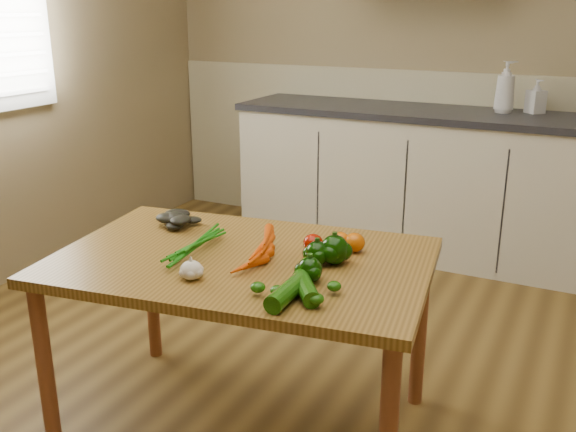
# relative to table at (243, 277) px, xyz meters

# --- Properties ---
(room) EXTENTS (4.04, 5.04, 2.64)m
(room) POSITION_rel_table_xyz_m (0.13, 0.08, 0.64)
(room) COLOR brown
(room) RESTS_ON ground
(counter_run) EXTENTS (2.84, 0.64, 1.14)m
(counter_run) POSITION_rel_table_xyz_m (0.34, 2.10, -0.14)
(counter_run) COLOR beige
(counter_run) RESTS_ON ground
(table) EXTENTS (1.37, 0.99, 0.68)m
(table) POSITION_rel_table_xyz_m (0.00, 0.00, 0.00)
(table) COLOR olive
(table) RESTS_ON ground
(soap_bottle_a) EXTENTS (0.15, 0.15, 0.30)m
(soap_bottle_a) POSITION_rel_table_xyz_m (0.50, 2.17, 0.45)
(soap_bottle_a) COLOR silver
(soap_bottle_a) RESTS_ON counter_run
(soap_bottle_b) EXTENTS (0.13, 0.13, 0.20)m
(soap_bottle_b) POSITION_rel_table_xyz_m (0.67, 2.23, 0.40)
(soap_bottle_b) COLOR silver
(soap_bottle_b) RESTS_ON counter_run
(carrot_bunch) EXTENTS (0.26, 0.21, 0.06)m
(carrot_bunch) POSITION_rel_table_xyz_m (-0.00, -0.01, 0.11)
(carrot_bunch) COLOR #E24B05
(carrot_bunch) RESTS_ON table
(leafy_greens) EXTENTS (0.18, 0.16, 0.09)m
(leafy_greens) POSITION_rel_table_xyz_m (-0.38, 0.17, 0.12)
(leafy_greens) COLOR black
(leafy_greens) RESTS_ON table
(garlic_bulb) EXTENTS (0.07, 0.07, 0.06)m
(garlic_bulb) POSITION_rel_table_xyz_m (-0.04, -0.24, 0.11)
(garlic_bulb) COLOR white
(garlic_bulb) RESTS_ON table
(pepper_a) EXTENTS (0.08, 0.08, 0.08)m
(pepper_a) POSITION_rel_table_xyz_m (0.26, 0.05, 0.12)
(pepper_a) COLOR black
(pepper_a) RESTS_ON table
(pepper_b) EXTENTS (0.10, 0.10, 0.10)m
(pepper_b) POSITION_rel_table_xyz_m (0.30, 0.08, 0.12)
(pepper_b) COLOR black
(pepper_b) RESTS_ON table
(pepper_c) EXTENTS (0.08, 0.08, 0.08)m
(pepper_c) POSITION_rel_table_xyz_m (0.29, -0.09, 0.11)
(pepper_c) COLOR black
(pepper_c) RESTS_ON table
(tomato_a) EXTENTS (0.07, 0.07, 0.06)m
(tomato_a) POSITION_rel_table_xyz_m (0.20, 0.15, 0.11)
(tomato_a) COLOR #991202
(tomato_a) RESTS_ON table
(tomato_b) EXTENTS (0.07, 0.07, 0.07)m
(tomato_b) POSITION_rel_table_xyz_m (0.27, 0.21, 0.11)
(tomato_b) COLOR #CE5705
(tomato_b) RESTS_ON table
(tomato_c) EXTENTS (0.07, 0.07, 0.07)m
(tomato_c) POSITION_rel_table_xyz_m (0.33, 0.22, 0.11)
(tomato_c) COLOR #CE5705
(tomato_c) RESTS_ON table
(zucchini_a) EXTENTS (0.14, 0.17, 0.05)m
(zucchini_a) POSITION_rel_table_xyz_m (0.33, -0.19, 0.10)
(zucchini_a) COLOR #144507
(zucchini_a) RESTS_ON table
(zucchini_b) EXTENTS (0.06, 0.19, 0.06)m
(zucchini_b) POSITION_rel_table_xyz_m (0.29, -0.25, 0.10)
(zucchini_b) COLOR #144507
(zucchini_b) RESTS_ON table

